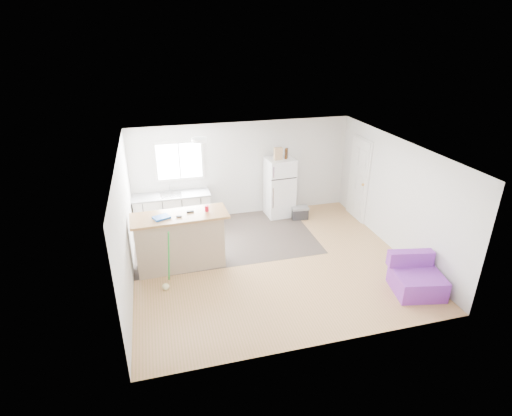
{
  "coord_description": "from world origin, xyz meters",
  "views": [
    {
      "loc": [
        -2.11,
        -6.81,
        4.42
      ],
      "look_at": [
        -0.13,
        0.7,
        0.93
      ],
      "focal_mm": 28.0,
      "sensor_mm": 36.0,
      "label": 1
    }
  ],
  "objects_px": {
    "cleaner_jug": "(185,264)",
    "mop": "(167,278)",
    "kitchen_cabinets": "(172,210)",
    "bottle_right": "(286,153)",
    "refrigerator": "(280,187)",
    "cardboard_box": "(278,154)",
    "bottle_left": "(286,154)",
    "cooler": "(300,213)",
    "red_cup": "(207,208)",
    "purple_seat": "(416,279)",
    "peninsula": "(180,241)",
    "blue_tray": "(161,217)"
  },
  "relations": [
    {
      "from": "purple_seat",
      "to": "blue_tray",
      "type": "height_order",
      "value": "blue_tray"
    },
    {
      "from": "red_cup",
      "to": "cardboard_box",
      "type": "distance_m",
      "value": 2.71
    },
    {
      "from": "purple_seat",
      "to": "red_cup",
      "type": "relative_size",
      "value": 8.1
    },
    {
      "from": "purple_seat",
      "to": "bottle_right",
      "type": "xyz_separation_m",
      "value": [
        -1.25,
        3.8,
        1.39
      ]
    },
    {
      "from": "mop",
      "to": "red_cup",
      "type": "relative_size",
      "value": 10.07
    },
    {
      "from": "refrigerator",
      "to": "cleaner_jug",
      "type": "relative_size",
      "value": 5.32
    },
    {
      "from": "cooler",
      "to": "mop",
      "type": "distance_m",
      "value": 4.09
    },
    {
      "from": "kitchen_cabinets",
      "to": "cleaner_jug",
      "type": "bearing_deg",
      "value": -88.37
    },
    {
      "from": "refrigerator",
      "to": "purple_seat",
      "type": "relative_size",
      "value": 1.56
    },
    {
      "from": "cleaner_jug",
      "to": "red_cup",
      "type": "bearing_deg",
      "value": 14.11
    },
    {
      "from": "refrigerator",
      "to": "mop",
      "type": "height_order",
      "value": "refrigerator"
    },
    {
      "from": "mop",
      "to": "red_cup",
      "type": "distance_m",
      "value": 1.52
    },
    {
      "from": "peninsula",
      "to": "mop",
      "type": "relative_size",
      "value": 1.56
    },
    {
      "from": "cooler",
      "to": "red_cup",
      "type": "bearing_deg",
      "value": -145.08
    },
    {
      "from": "mop",
      "to": "cardboard_box",
      "type": "distance_m",
      "value": 4.1
    },
    {
      "from": "peninsula",
      "to": "purple_seat",
      "type": "bearing_deg",
      "value": -27.6
    },
    {
      "from": "cooler",
      "to": "cardboard_box",
      "type": "bearing_deg",
      "value": 156.22
    },
    {
      "from": "blue_tray",
      "to": "purple_seat",
      "type": "bearing_deg",
      "value": -23.13
    },
    {
      "from": "mop",
      "to": "cardboard_box",
      "type": "bearing_deg",
      "value": 25.34
    },
    {
      "from": "refrigerator",
      "to": "cleaner_jug",
      "type": "height_order",
      "value": "refrigerator"
    },
    {
      "from": "blue_tray",
      "to": "cardboard_box",
      "type": "height_order",
      "value": "cardboard_box"
    },
    {
      "from": "peninsula",
      "to": "mop",
      "type": "bearing_deg",
      "value": -117.1
    },
    {
      "from": "red_cup",
      "to": "bottle_right",
      "type": "bearing_deg",
      "value": 38.94
    },
    {
      "from": "kitchen_cabinets",
      "to": "cleaner_jug",
      "type": "xyz_separation_m",
      "value": [
        0.07,
        -2.06,
        -0.29
      ]
    },
    {
      "from": "refrigerator",
      "to": "cardboard_box",
      "type": "bearing_deg",
      "value": -141.03
    },
    {
      "from": "bottle_left",
      "to": "bottle_right",
      "type": "xyz_separation_m",
      "value": [
        0.04,
        0.07,
        0.0
      ]
    },
    {
      "from": "blue_tray",
      "to": "peninsula",
      "type": "bearing_deg",
      "value": 12.91
    },
    {
      "from": "purple_seat",
      "to": "bottle_right",
      "type": "height_order",
      "value": "bottle_right"
    },
    {
      "from": "mop",
      "to": "bottle_right",
      "type": "bearing_deg",
      "value": 23.99
    },
    {
      "from": "purple_seat",
      "to": "mop",
      "type": "bearing_deg",
      "value": 175.58
    },
    {
      "from": "kitchen_cabinets",
      "to": "bottle_left",
      "type": "distance_m",
      "value": 3.08
    },
    {
      "from": "cardboard_box",
      "to": "bottle_right",
      "type": "relative_size",
      "value": 1.2
    },
    {
      "from": "kitchen_cabinets",
      "to": "purple_seat",
      "type": "relative_size",
      "value": 1.89
    },
    {
      "from": "mop",
      "to": "kitchen_cabinets",
      "type": "bearing_deg",
      "value": 68.28
    },
    {
      "from": "cleaner_jug",
      "to": "refrigerator",
      "type": "bearing_deg",
      "value": 31.26
    },
    {
      "from": "blue_tray",
      "to": "refrigerator",
      "type": "bearing_deg",
      "value": 32.86
    },
    {
      "from": "cleaner_jug",
      "to": "bottle_right",
      "type": "distance_m",
      "value": 3.76
    },
    {
      "from": "purple_seat",
      "to": "bottle_right",
      "type": "distance_m",
      "value": 4.24
    },
    {
      "from": "bottle_right",
      "to": "refrigerator",
      "type": "bearing_deg",
      "value": -179.74
    },
    {
      "from": "blue_tray",
      "to": "cardboard_box",
      "type": "bearing_deg",
      "value": 32.54
    },
    {
      "from": "red_cup",
      "to": "blue_tray",
      "type": "xyz_separation_m",
      "value": [
        -0.88,
        -0.1,
        -0.04
      ]
    },
    {
      "from": "bottle_left",
      "to": "red_cup",
      "type": "bearing_deg",
      "value": -141.73
    },
    {
      "from": "refrigerator",
      "to": "cooler",
      "type": "relative_size",
      "value": 3.45
    },
    {
      "from": "blue_tray",
      "to": "bottle_left",
      "type": "height_order",
      "value": "bottle_left"
    },
    {
      "from": "cooler",
      "to": "cleaner_jug",
      "type": "height_order",
      "value": "cooler"
    },
    {
      "from": "kitchen_cabinets",
      "to": "mop",
      "type": "bearing_deg",
      "value": -97.0
    },
    {
      "from": "red_cup",
      "to": "kitchen_cabinets",
      "type": "bearing_deg",
      "value": 107.87
    },
    {
      "from": "bottle_right",
      "to": "purple_seat",
      "type": "bearing_deg",
      "value": -71.78
    },
    {
      "from": "refrigerator",
      "to": "bottle_right",
      "type": "height_order",
      "value": "bottle_right"
    },
    {
      "from": "cleaner_jug",
      "to": "mop",
      "type": "xyz_separation_m",
      "value": [
        -0.38,
        -0.55,
        0.11
      ]
    }
  ]
}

